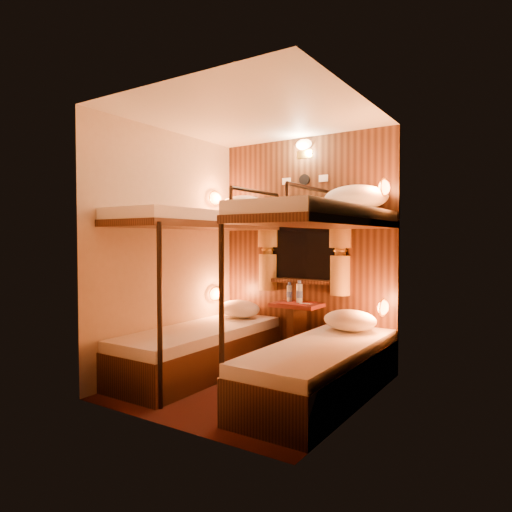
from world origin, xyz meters
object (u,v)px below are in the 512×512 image
Objects in this scene: bottle_right at (299,293)px; bottle_left at (289,293)px; bunk_left at (201,317)px; bunk_right at (322,331)px; table at (297,325)px.

bottle_left is at bearing 174.55° from bottle_right.
bottle_left is (0.54, 0.82, 0.18)m from bunk_left.
bunk_right reaches higher than bottle_left.
bunk_right reaches higher than bottle_right.
table is 2.78× the size of bottle_right.
bottle_left is at bearing 160.01° from table.
bunk_left is at bearing 180.00° from bunk_right.
bottle_left is (-0.76, 0.82, 0.18)m from bunk_right.
bottle_right is (0.66, 0.81, 0.19)m from bunk_left.
bottle_right is at bearing 127.98° from bunk_right.
table is 0.34m from bottle_left.
bunk_right is 9.14× the size of bottle_left.
table is 0.34m from bottle_right.
table is at bearing -120.61° from bottle_right.
bottle_right reaches higher than bottle_left.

